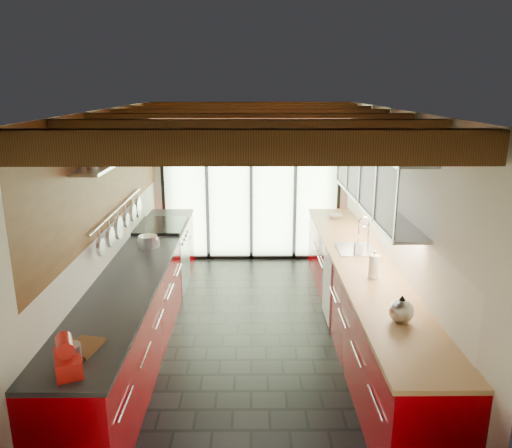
{
  "coord_description": "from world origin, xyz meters",
  "views": [
    {
      "loc": [
        0.01,
        -5.34,
        2.85
      ],
      "look_at": [
        0.06,
        0.4,
        1.25
      ],
      "focal_mm": 35.0,
      "sensor_mm": 36.0,
      "label": 1
    }
  ],
  "objects_px": {
    "kettle": "(401,309)",
    "soap_bottle": "(359,246)",
    "stand_mixer": "(68,357)",
    "paper_towel": "(374,267)",
    "bowl": "(335,216)"
  },
  "relations": [
    {
      "from": "stand_mixer",
      "to": "soap_bottle",
      "type": "relative_size",
      "value": 1.67
    },
    {
      "from": "kettle",
      "to": "paper_towel",
      "type": "bearing_deg",
      "value": 90.0
    },
    {
      "from": "stand_mixer",
      "to": "bowl",
      "type": "height_order",
      "value": "stand_mixer"
    },
    {
      "from": "stand_mixer",
      "to": "paper_towel",
      "type": "distance_m",
      "value": 3.07
    },
    {
      "from": "paper_towel",
      "to": "soap_bottle",
      "type": "distance_m",
      "value": 0.77
    },
    {
      "from": "stand_mixer",
      "to": "kettle",
      "type": "distance_m",
      "value": 2.65
    },
    {
      "from": "stand_mixer",
      "to": "paper_towel",
      "type": "bearing_deg",
      "value": 34.07
    },
    {
      "from": "kettle",
      "to": "stand_mixer",
      "type": "bearing_deg",
      "value": -163.78
    },
    {
      "from": "stand_mixer",
      "to": "soap_bottle",
      "type": "distance_m",
      "value": 3.55
    },
    {
      "from": "kettle",
      "to": "soap_bottle",
      "type": "height_order",
      "value": "kettle"
    },
    {
      "from": "paper_towel",
      "to": "soap_bottle",
      "type": "relative_size",
      "value": 1.45
    },
    {
      "from": "paper_towel",
      "to": "kettle",
      "type": "bearing_deg",
      "value": -90.0
    },
    {
      "from": "stand_mixer",
      "to": "kettle",
      "type": "height_order",
      "value": "stand_mixer"
    },
    {
      "from": "kettle",
      "to": "bowl",
      "type": "bearing_deg",
      "value": 90.0
    },
    {
      "from": "stand_mixer",
      "to": "soap_bottle",
      "type": "bearing_deg",
      "value": 44.37
    }
  ]
}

